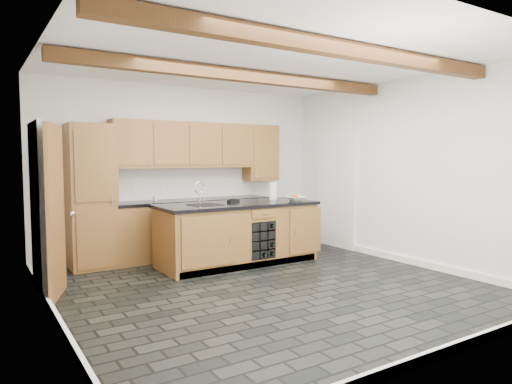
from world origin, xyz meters
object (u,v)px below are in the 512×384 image
fruit_bowl (296,199)px  paper_towel (273,191)px  island (239,233)px  kitchen_scale (233,201)px

fruit_bowl → paper_towel: paper_towel is taller
island → kitchen_scale: 0.50m
kitchen_scale → paper_towel: size_ratio=0.70×
fruit_bowl → paper_towel: bearing=107.9°
island → paper_towel: bearing=15.9°
kitchen_scale → paper_towel: bearing=-2.7°
kitchen_scale → fruit_bowl: bearing=-29.2°
fruit_bowl → paper_towel: (-0.14, 0.44, 0.11)m
island → paper_towel: (0.79, 0.23, 0.61)m
kitchen_scale → fruit_bowl: fruit_bowl is taller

